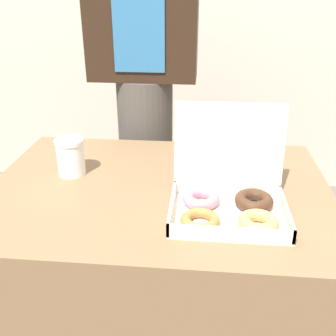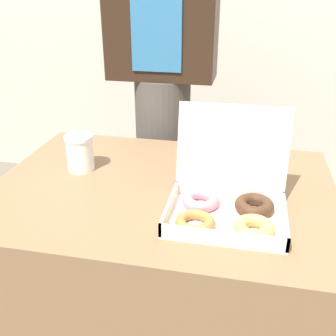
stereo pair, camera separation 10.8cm
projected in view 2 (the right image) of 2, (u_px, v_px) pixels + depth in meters
name	position (u px, v px, depth m)	size (l,w,h in m)	color
table	(163.00, 276.00, 1.39)	(1.07, 0.77, 0.72)	brown
donut_box	(228.00, 202.00, 1.06)	(0.31, 0.29, 0.28)	silver
coffee_cup	(80.00, 153.00, 1.32)	(0.09, 0.09, 0.12)	white
person_customer	(162.00, 72.00, 1.68)	(0.45, 0.25, 1.75)	#4C4742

